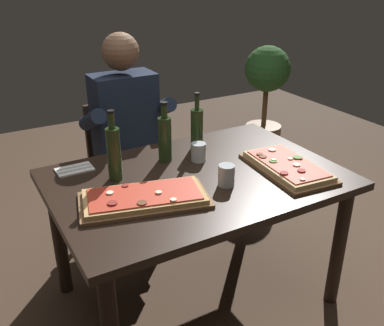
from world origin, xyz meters
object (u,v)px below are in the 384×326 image
(potted_plant_corner, at_px, (265,98))
(oil_bottle_amber, at_px, (165,137))
(pizza_rectangular_left, at_px, (287,167))
(vinegar_bottle_green, at_px, (114,152))
(pizza_rectangular_front, at_px, (144,198))
(tumbler_far_side, at_px, (226,177))
(diner_chair, at_px, (124,162))
(wine_bottle_dark, at_px, (197,128))
(dining_table, at_px, (197,193))
(tumbler_near_camera, at_px, (199,153))
(seated_diner, at_px, (128,131))

(potted_plant_corner, bearing_deg, oil_bottle_amber, -145.52)
(pizza_rectangular_left, relative_size, vinegar_bottle_green, 1.49)
(pizza_rectangular_front, height_order, vinegar_bottle_green, vinegar_bottle_green)
(pizza_rectangular_front, bearing_deg, tumbler_far_side, -6.35)
(diner_chair, bearing_deg, potted_plant_corner, 15.36)
(vinegar_bottle_green, relative_size, tumbler_far_side, 3.38)
(vinegar_bottle_green, bearing_deg, diner_chair, 66.78)
(potted_plant_corner, bearing_deg, tumbler_far_side, -133.92)
(pizza_rectangular_front, relative_size, potted_plant_corner, 0.58)
(wine_bottle_dark, bearing_deg, tumbler_far_side, -102.94)
(oil_bottle_amber, bearing_deg, dining_table, -78.69)
(tumbler_far_side, bearing_deg, pizza_rectangular_front, 173.65)
(tumbler_near_camera, bearing_deg, potted_plant_corner, 39.77)
(pizza_rectangular_left, distance_m, oil_bottle_amber, 0.64)
(pizza_rectangular_front, xyz_separation_m, wine_bottle_dark, (0.50, 0.41, 0.10))
(tumbler_near_camera, distance_m, potted_plant_corner, 1.75)
(seated_diner, bearing_deg, diner_chair, 90.00)
(dining_table, distance_m, potted_plant_corner, 1.91)
(diner_chair, distance_m, potted_plant_corner, 1.55)
(wine_bottle_dark, height_order, vinegar_bottle_green, vinegar_bottle_green)
(pizza_rectangular_front, xyz_separation_m, vinegar_bottle_green, (-0.03, 0.27, 0.12))
(seated_diner, bearing_deg, tumbler_far_side, -81.58)
(pizza_rectangular_front, height_order, diner_chair, diner_chair)
(tumbler_near_camera, bearing_deg, pizza_rectangular_left, -44.45)
(vinegar_bottle_green, bearing_deg, dining_table, -25.48)
(dining_table, relative_size, oil_bottle_amber, 4.41)
(oil_bottle_amber, distance_m, vinegar_bottle_green, 0.32)
(pizza_rectangular_front, xyz_separation_m, seated_diner, (0.27, 0.84, -0.02))
(dining_table, distance_m, pizza_rectangular_left, 0.47)
(oil_bottle_amber, xyz_separation_m, seated_diner, (-0.01, 0.49, -0.13))
(dining_table, xyz_separation_m, potted_plant_corner, (1.43, 1.27, -0.04))
(wine_bottle_dark, height_order, diner_chair, wine_bottle_dark)
(diner_chair, bearing_deg, oil_bottle_amber, -88.95)
(pizza_rectangular_front, distance_m, vinegar_bottle_green, 0.30)
(tumbler_near_camera, xyz_separation_m, seated_diner, (-0.16, 0.58, -0.04))
(tumbler_far_side, distance_m, seated_diner, 0.90)
(tumbler_near_camera, bearing_deg, vinegar_bottle_green, 178.15)
(pizza_rectangular_left, xyz_separation_m, diner_chair, (-0.49, 1.02, -0.27))
(pizza_rectangular_front, bearing_deg, oil_bottle_amber, 51.77)
(tumbler_far_side, bearing_deg, dining_table, 115.18)
(dining_table, height_order, tumbler_near_camera, tumbler_near_camera)
(pizza_rectangular_front, height_order, seated_diner, seated_diner)
(pizza_rectangular_left, xyz_separation_m, oil_bottle_amber, (-0.48, 0.41, 0.11))
(dining_table, bearing_deg, tumbler_near_camera, 57.37)
(pizza_rectangular_front, height_order, tumbler_far_side, tumbler_far_side)
(wine_bottle_dark, height_order, tumbler_far_side, wine_bottle_dark)
(dining_table, distance_m, tumbler_far_side, 0.22)
(tumbler_far_side, relative_size, potted_plant_corner, 0.10)
(vinegar_bottle_green, height_order, tumbler_near_camera, vinegar_bottle_green)
(pizza_rectangular_front, xyz_separation_m, tumbler_near_camera, (0.43, 0.26, 0.02))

